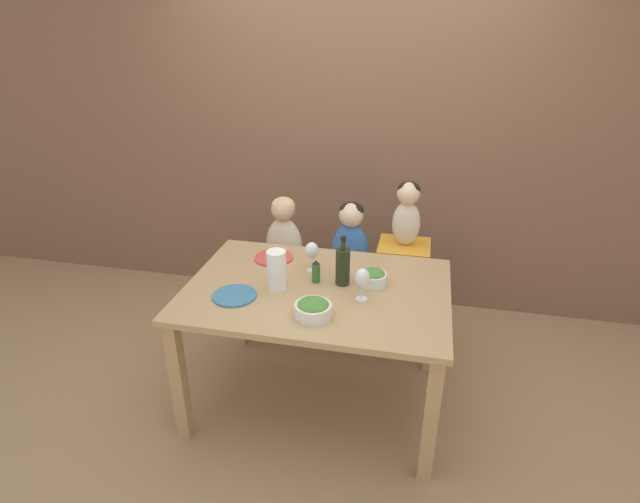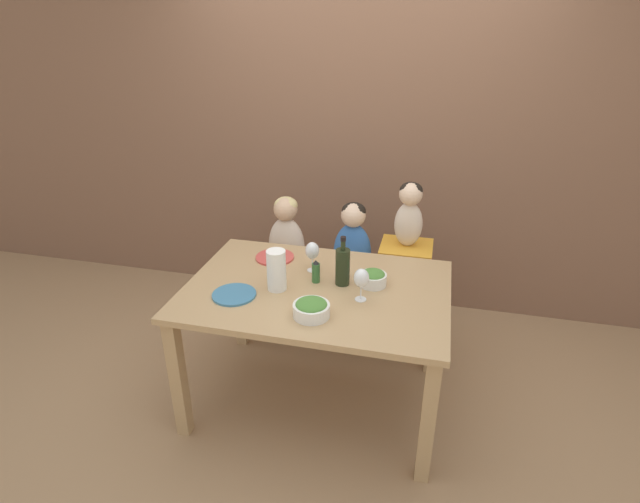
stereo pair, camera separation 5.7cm
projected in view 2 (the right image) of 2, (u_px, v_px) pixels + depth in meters
The scene contains 18 objects.
ground_plane at pixel (317, 398), 3.03m from camera, with size 14.00×14.00×0.00m, color #9E7A56.
wall_back at pixel (360, 130), 3.60m from camera, with size 10.00×0.06×2.70m.
dining_table at pixel (317, 304), 2.74m from camera, with size 1.42×0.99×0.77m.
chair_far_left at pixel (288, 282), 3.56m from camera, with size 0.39×0.36×0.45m.
chair_far_center at pixel (351, 290), 3.46m from camera, with size 0.39×0.36×0.45m.
chair_right_highchair at pixel (405, 270), 3.30m from camera, with size 0.33×0.31×0.75m.
person_child_left at pixel (286, 235), 3.40m from camera, with size 0.25×0.17×0.56m.
person_child_center at pixel (353, 242), 3.31m from camera, with size 0.25×0.17×0.56m.
person_baby_right at pixel (410, 210), 3.12m from camera, with size 0.18×0.15×0.42m.
wine_bottle at pixel (343, 266), 2.69m from camera, with size 0.08×0.08×0.28m.
paper_towel_roll at pixel (276, 270), 2.63m from camera, with size 0.10×0.10×0.23m.
wine_glass_near at pixel (361, 279), 2.53m from camera, with size 0.08×0.08×0.18m.
wine_glass_far at pixel (312, 251), 2.82m from camera, with size 0.08×0.08×0.18m.
salad_bowl_large at pixel (311, 308), 2.42m from camera, with size 0.18×0.18×0.09m.
salad_bowl_small at pixel (373, 278), 2.70m from camera, with size 0.15×0.15×0.09m.
dinner_plate_front_left at pixel (234, 295), 2.62m from camera, with size 0.23×0.23×0.01m.
dinner_plate_back_left at pixel (275, 257), 3.02m from camera, with size 0.23×0.23×0.01m.
condiment_bottle_hot_sauce at pixel (316, 272), 2.73m from camera, with size 0.04×0.04×0.13m.
Camera 2 is at (0.57, -2.28, 2.10)m, focal length 28.00 mm.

